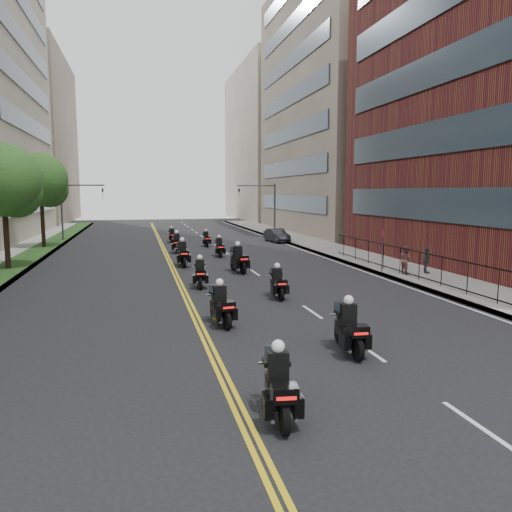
{
  "coord_description": "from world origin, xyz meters",
  "views": [
    {
      "loc": [
        -3.5,
        -8.48,
        4.79
      ],
      "look_at": [
        1.54,
        12.76,
        1.96
      ],
      "focal_mm": 35.0,
      "sensor_mm": 36.0,
      "label": 1
    }
  ],
  "objects_px": {
    "parked_sedan": "(277,235)",
    "pedestrian_b": "(406,260)",
    "motorcycle_7": "(219,248)",
    "motorcycle_8": "(177,244)",
    "motorcycle_1": "(349,331)",
    "motorcycle_0": "(279,388)",
    "motorcycle_10": "(172,236)",
    "motorcycle_9": "(206,240)",
    "motorcycle_4": "(200,274)",
    "motorcycle_2": "(221,307)",
    "motorcycle_3": "(278,284)",
    "motorcycle_6": "(183,255)",
    "pedestrian_c": "(426,260)",
    "motorcycle_5": "(239,260)"
  },
  "relations": [
    {
      "from": "motorcycle_5",
      "to": "pedestrian_b",
      "type": "height_order",
      "value": "motorcycle_5"
    },
    {
      "from": "motorcycle_9",
      "to": "parked_sedan",
      "type": "distance_m",
      "value": 7.48
    },
    {
      "from": "motorcycle_2",
      "to": "motorcycle_9",
      "type": "xyz_separation_m",
      "value": [
        2.97,
        25.97,
        -0.06
      ]
    },
    {
      "from": "motorcycle_10",
      "to": "pedestrian_b",
      "type": "xyz_separation_m",
      "value": [
        11.59,
        -22.37,
        0.34
      ]
    },
    {
      "from": "motorcycle_4",
      "to": "pedestrian_b",
      "type": "height_order",
      "value": "pedestrian_b"
    },
    {
      "from": "motorcycle_5",
      "to": "pedestrian_c",
      "type": "relative_size",
      "value": 1.64
    },
    {
      "from": "parked_sedan",
      "to": "motorcycle_7",
      "type": "bearing_deg",
      "value": -132.98
    },
    {
      "from": "motorcycle_7",
      "to": "pedestrian_b",
      "type": "height_order",
      "value": "pedestrian_b"
    },
    {
      "from": "motorcycle_2",
      "to": "pedestrian_c",
      "type": "distance_m",
      "value": 15.26
    },
    {
      "from": "motorcycle_10",
      "to": "parked_sedan",
      "type": "bearing_deg",
      "value": -14.65
    },
    {
      "from": "motorcycle_3",
      "to": "motorcycle_2",
      "type": "bearing_deg",
      "value": -126.7
    },
    {
      "from": "motorcycle_3",
      "to": "motorcycle_8",
      "type": "height_order",
      "value": "motorcycle_8"
    },
    {
      "from": "motorcycle_2",
      "to": "motorcycle_3",
      "type": "relative_size",
      "value": 1.05
    },
    {
      "from": "motorcycle_1",
      "to": "motorcycle_9",
      "type": "distance_m",
      "value": 30.0
    },
    {
      "from": "motorcycle_0",
      "to": "motorcycle_10",
      "type": "xyz_separation_m",
      "value": [
        0.31,
        37.89,
        -0.05
      ]
    },
    {
      "from": "motorcycle_0",
      "to": "motorcycle_8",
      "type": "xyz_separation_m",
      "value": [
        0.14,
        29.73,
        0.03
      ]
    },
    {
      "from": "motorcycle_1",
      "to": "motorcycle_4",
      "type": "xyz_separation_m",
      "value": [
        -3.06,
        11.4,
        -0.04
      ]
    },
    {
      "from": "motorcycle_1",
      "to": "pedestrian_c",
      "type": "height_order",
      "value": "motorcycle_1"
    },
    {
      "from": "motorcycle_8",
      "to": "motorcycle_1",
      "type": "bearing_deg",
      "value": -79.65
    },
    {
      "from": "motorcycle_8",
      "to": "parked_sedan",
      "type": "xyz_separation_m",
      "value": [
        9.96,
        6.32,
        -0.06
      ]
    },
    {
      "from": "motorcycle_1",
      "to": "motorcycle_3",
      "type": "height_order",
      "value": "motorcycle_1"
    },
    {
      "from": "motorcycle_1",
      "to": "motorcycle_10",
      "type": "xyz_separation_m",
      "value": [
        -2.93,
        34.21,
        -0.07
      ]
    },
    {
      "from": "motorcycle_9",
      "to": "motorcycle_10",
      "type": "distance_m",
      "value": 4.99
    },
    {
      "from": "motorcycle_4",
      "to": "pedestrian_c",
      "type": "relative_size",
      "value": 1.45
    },
    {
      "from": "motorcycle_8",
      "to": "motorcycle_10",
      "type": "xyz_separation_m",
      "value": [
        0.17,
        8.16,
        -0.08
      ]
    },
    {
      "from": "motorcycle_0",
      "to": "pedestrian_b",
      "type": "xyz_separation_m",
      "value": [
        11.9,
        15.52,
        0.29
      ]
    },
    {
      "from": "motorcycle_3",
      "to": "pedestrian_c",
      "type": "distance_m",
      "value": 10.6
    },
    {
      "from": "motorcycle_7",
      "to": "motorcycle_8",
      "type": "xyz_separation_m",
      "value": [
        -2.89,
        3.12,
        0.06
      ]
    },
    {
      "from": "parked_sedan",
      "to": "pedestrian_b",
      "type": "bearing_deg",
      "value": -91.17
    },
    {
      "from": "motorcycle_3",
      "to": "pedestrian_c",
      "type": "xyz_separation_m",
      "value": [
        9.9,
        3.78,
        0.29
      ]
    },
    {
      "from": "motorcycle_7",
      "to": "parked_sedan",
      "type": "height_order",
      "value": "motorcycle_7"
    },
    {
      "from": "motorcycle_7",
      "to": "parked_sedan",
      "type": "distance_m",
      "value": 11.8
    },
    {
      "from": "motorcycle_2",
      "to": "motorcycle_6",
      "type": "xyz_separation_m",
      "value": [
        -0.08,
        14.71,
        0.07
      ]
    },
    {
      "from": "motorcycle_0",
      "to": "motorcycle_5",
      "type": "relative_size",
      "value": 0.91
    },
    {
      "from": "motorcycle_8",
      "to": "parked_sedan",
      "type": "distance_m",
      "value": 11.8
    },
    {
      "from": "motorcycle_3",
      "to": "motorcycle_8",
      "type": "distance_m",
      "value": 18.32
    },
    {
      "from": "motorcycle_10",
      "to": "pedestrian_b",
      "type": "bearing_deg",
      "value": -66.62
    },
    {
      "from": "motorcycle_4",
      "to": "parked_sedan",
      "type": "relative_size",
      "value": 0.57
    },
    {
      "from": "motorcycle_0",
      "to": "pedestrian_b",
      "type": "relative_size",
      "value": 1.41
    },
    {
      "from": "motorcycle_4",
      "to": "pedestrian_b",
      "type": "relative_size",
      "value": 1.37
    },
    {
      "from": "motorcycle_6",
      "to": "motorcycle_0",
      "type": "bearing_deg",
      "value": -92.23
    },
    {
      "from": "motorcycle_7",
      "to": "motorcycle_9",
      "type": "height_order",
      "value": "motorcycle_7"
    },
    {
      "from": "motorcycle_8",
      "to": "motorcycle_9",
      "type": "relative_size",
      "value": 1.15
    },
    {
      "from": "motorcycle_4",
      "to": "motorcycle_1",
      "type": "bearing_deg",
      "value": -70.25
    },
    {
      "from": "motorcycle_0",
      "to": "motorcycle_5",
      "type": "bearing_deg",
      "value": 88.13
    },
    {
      "from": "parked_sedan",
      "to": "pedestrian_c",
      "type": "distance_m",
      "value": 20.82
    },
    {
      "from": "motorcycle_7",
      "to": "pedestrian_b",
      "type": "xyz_separation_m",
      "value": [
        8.87,
        -11.08,
        0.32
      ]
    },
    {
      "from": "motorcycle_4",
      "to": "motorcycle_8",
      "type": "xyz_separation_m",
      "value": [
        -0.04,
        14.65,
        0.05
      ]
    },
    {
      "from": "motorcycle_7",
      "to": "motorcycle_3",
      "type": "bearing_deg",
      "value": -87.55
    },
    {
      "from": "motorcycle_8",
      "to": "pedestrian_b",
      "type": "height_order",
      "value": "same"
    }
  ]
}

